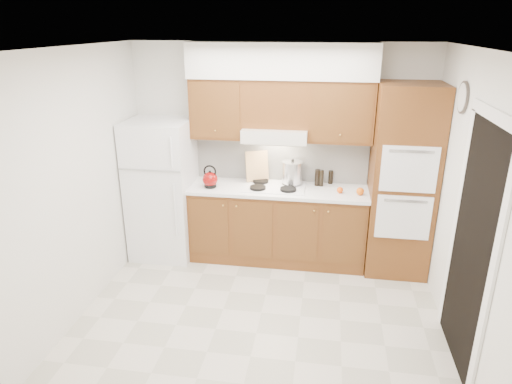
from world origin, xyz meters
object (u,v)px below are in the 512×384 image
stock_pot (292,172)px  kettle (210,179)px  oven_cabinet (402,182)px  fridge (163,189)px

stock_pot → kettle: bearing=-165.5°
oven_cabinet → kettle: (-2.22, -0.09, -0.06)m
oven_cabinet → kettle: 2.22m
kettle → stock_pot: size_ratio=0.71×
fridge → stock_pot: bearing=6.9°
fridge → oven_cabinet: oven_cabinet is taller
fridge → kettle: bearing=-5.2°
stock_pot → fridge: bearing=-173.1°
fridge → oven_cabinet: 2.86m
oven_cabinet → stock_pot: 1.27m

